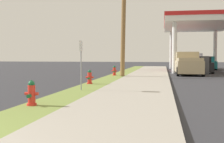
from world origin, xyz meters
TOP-DOWN VIEW (x-y plane):
  - fire_hydrant_nearest at (0.39, 4.90)m, footprint 0.42×0.37m
  - fire_hydrant_second at (0.38, 11.72)m, footprint 0.42×0.38m
  - fire_hydrant_third at (0.52, 18.69)m, footprint 0.42×0.37m
  - utility_pole_midground at (1.29, 18.28)m, footprint 0.43×1.64m
  - street_sign_post at (0.73, 8.92)m, footprint 0.05×0.36m
  - car_black_by_near_pump at (7.75, 25.84)m, footprint 1.96×4.51m
  - car_teal_by_far_pump at (9.15, 32.84)m, footprint 2.13×4.58m
  - truck_tan_at_forecourt at (6.27, 22.45)m, footprint 2.20×5.43m
  - truck_silver_on_apron at (8.30, 36.03)m, footprint 2.32×5.48m
  - truck_red_at_far_bay at (6.90, 29.34)m, footprint 2.48×5.53m

SIDE VIEW (x-z plane):
  - fire_hydrant_nearest at x=0.39m, z-range 0.07..0.82m
  - fire_hydrant_second at x=0.38m, z-range 0.07..0.82m
  - fire_hydrant_third at x=0.52m, z-range 0.07..0.82m
  - car_black_by_near_pump at x=7.75m, z-range -0.07..1.51m
  - car_teal_by_far_pump at x=9.15m, z-range -0.07..1.51m
  - truck_tan_at_forecourt at x=6.27m, z-range -0.07..1.90m
  - truck_silver_on_apron at x=8.30m, z-range -0.07..1.90m
  - truck_red_at_far_bay at x=6.90m, z-range -0.07..1.90m
  - street_sign_post at x=0.73m, z-range 0.57..2.69m
  - utility_pole_midground at x=1.29m, z-range 0.20..10.03m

